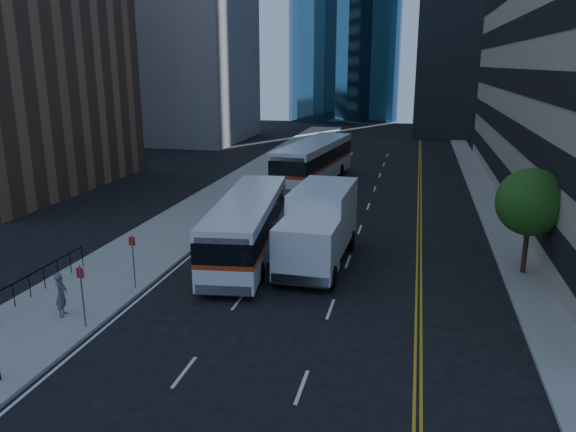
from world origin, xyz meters
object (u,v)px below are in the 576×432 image
object	(u,v)px
box_truck	(319,226)
pedestrian	(61,294)
bus_front	(248,225)
bus_rear	(314,161)
street_tree	(531,202)

from	to	relation	value
box_truck	pedestrian	distance (m)	12.47
bus_front	box_truck	bearing A→B (deg)	-11.01
bus_rear	bus_front	bearing A→B (deg)	-83.21
street_tree	box_truck	size ratio (longest dim) A/B	0.63
bus_rear	street_tree	bearing A→B (deg)	-47.35
bus_front	pedestrian	world-z (taller)	bus_front
street_tree	bus_front	world-z (taller)	street_tree
bus_front	bus_rear	world-z (taller)	bus_rear
pedestrian	bus_rear	bearing A→B (deg)	-27.64
bus_front	box_truck	world-z (taller)	box_truck
street_tree	pedestrian	size ratio (longest dim) A/B	2.82
box_truck	pedestrian	size ratio (longest dim) A/B	4.48
pedestrian	bus_front	bearing A→B (deg)	-46.86
box_truck	bus_front	bearing A→B (deg)	177.72
street_tree	pedestrian	bearing A→B (deg)	-153.78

